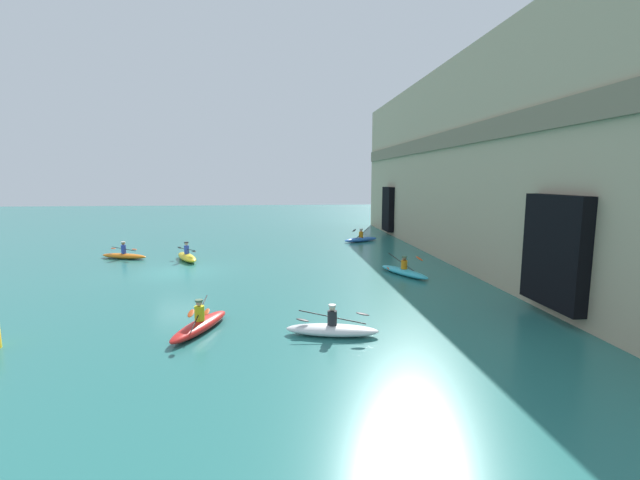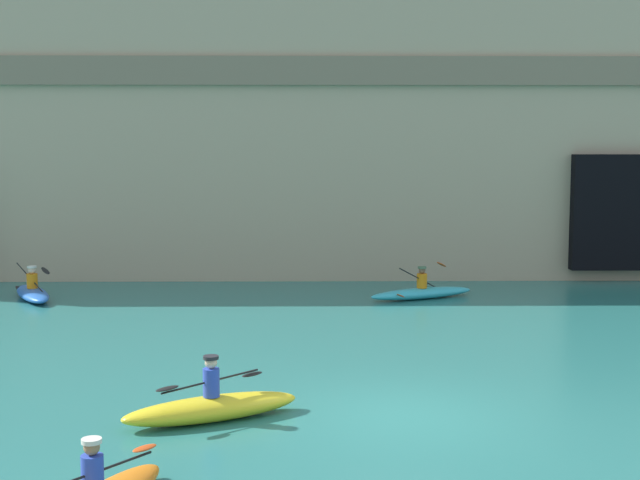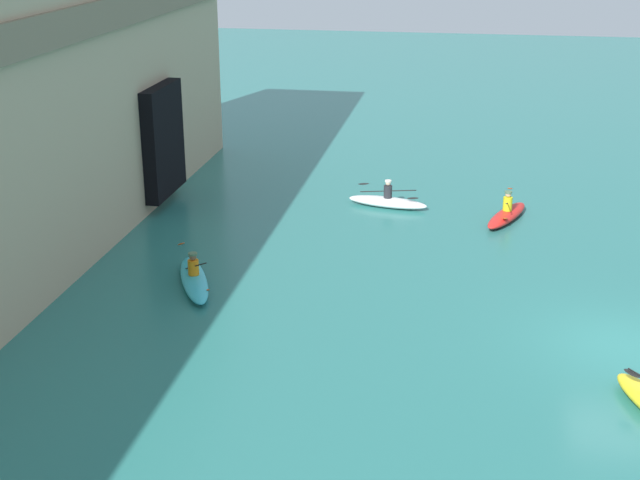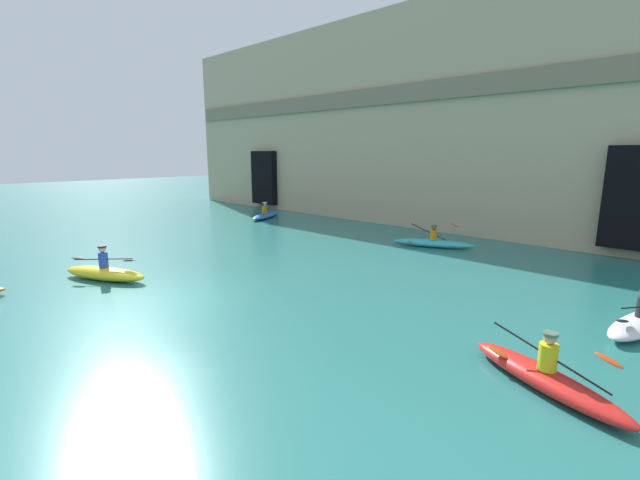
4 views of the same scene
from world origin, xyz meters
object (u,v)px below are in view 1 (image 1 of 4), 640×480
(kayak_red, at_px, (200,325))
(kayak_white, at_px, (332,329))
(kayak_yellow, at_px, (187,257))
(kayak_cyan, at_px, (404,271))
(kayak_blue, at_px, (361,239))
(kayak_orange, at_px, (124,255))

(kayak_red, bearing_deg, kayak_white, -78.63)
(kayak_yellow, distance_m, kayak_cyan, 13.29)
(kayak_yellow, bearing_deg, kayak_white, -176.71)
(kayak_red, relative_size, kayak_yellow, 0.99)
(kayak_white, height_order, kayak_blue, kayak_blue)
(kayak_orange, relative_size, kayak_yellow, 1.00)
(kayak_cyan, bearing_deg, kayak_white, 125.98)
(kayak_white, bearing_deg, kayak_yellow, 129.84)
(kayak_orange, bearing_deg, kayak_blue, 39.34)
(kayak_orange, height_order, kayak_blue, kayak_blue)
(kayak_blue, bearing_deg, kayak_white, -130.22)
(kayak_yellow, relative_size, kayak_cyan, 0.91)
(kayak_cyan, xyz_separation_m, kayak_blue, (-12.16, 0.07, 0.01))
(kayak_red, distance_m, kayak_white, 4.39)
(kayak_red, xyz_separation_m, kayak_white, (0.80, 4.32, -0.02))
(kayak_orange, bearing_deg, kayak_red, -42.83)
(kayak_cyan, distance_m, kayak_white, 9.61)
(kayak_red, xyz_separation_m, kayak_blue, (-19.65, 9.24, -0.01))
(kayak_white, bearing_deg, kayak_orange, 139.46)
(kayak_orange, relative_size, kayak_red, 1.01)
(kayak_cyan, bearing_deg, kayak_red, 105.56)
(kayak_cyan, xyz_separation_m, kayak_white, (8.29, -4.85, 0.01))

